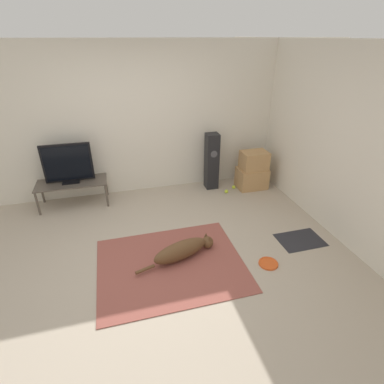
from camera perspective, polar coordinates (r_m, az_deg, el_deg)
ground_plane at (r=4.01m, az=-6.87°, el=-12.65°), size 12.00×12.00×0.00m
wall_back at (r=5.32m, az=-11.34°, el=12.97°), size 8.00×0.06×2.55m
wall_right at (r=4.43m, az=27.67°, el=7.38°), size 0.06×8.00×2.55m
area_rug at (r=3.91m, az=-4.02°, el=-13.59°), size 1.81×1.47×0.01m
dog at (r=3.92m, az=-1.70°, el=-10.94°), size 1.09×0.43×0.25m
frisbee at (r=4.02m, az=14.34°, el=-13.03°), size 0.25×0.25×0.03m
cardboard_box_lower at (r=5.76m, az=11.31°, el=2.63°), size 0.54×0.39×0.38m
cardboard_box_upper at (r=5.63m, az=11.76°, el=5.91°), size 0.48×0.34×0.33m
floor_speaker at (r=5.54m, az=3.77°, el=5.84°), size 0.23×0.23×1.05m
tv_stand at (r=5.36m, az=-21.89°, el=1.36°), size 1.12×0.49×0.42m
tv at (r=5.23m, az=-22.59°, el=4.96°), size 0.77×0.20×0.66m
tennis_ball_by_boxes at (r=5.54m, az=6.57°, el=0.12°), size 0.07×0.07×0.07m
tennis_ball_near_speaker at (r=5.71m, az=7.96°, el=0.95°), size 0.07×0.07×0.07m
door_mat at (r=4.57m, az=19.92°, el=-8.57°), size 0.63×0.45×0.01m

